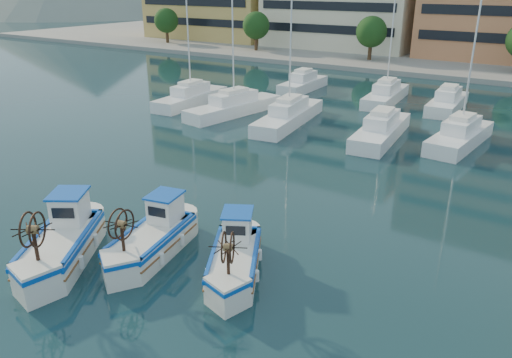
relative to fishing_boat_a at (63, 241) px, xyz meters
name	(u,v)px	position (x,y,z in m)	size (l,w,h in m)	color
ground	(182,293)	(5.41, 0.80, -0.85)	(300.00, 300.00, 0.00)	#193941
hill_west	(87,13)	(-134.59, 110.80, -0.85)	(180.00, 180.00, 60.00)	slate
yacht_marina	(375,110)	(2.08, 28.38, -0.32)	(38.99, 22.40, 11.50)	white
fishing_boat_a	(63,241)	(0.00, 0.00, 0.00)	(4.23, 5.06, 3.09)	silver
fishing_boat_b	(153,236)	(2.61, 2.34, -0.08)	(2.68, 4.63, 2.80)	silver
fishing_boat_c	(235,255)	(6.21, 2.99, -0.12)	(3.47, 4.38, 2.65)	silver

